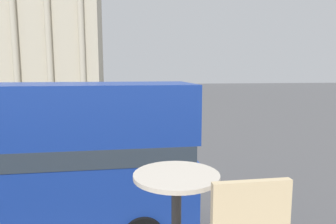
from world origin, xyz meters
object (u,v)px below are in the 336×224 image
plaza_building_left (27,19)px  pedestrian_grey (125,105)px  car_maroon (133,126)px  traffic_light_near (167,120)px  traffic_light_mid (101,100)px  pedestrian_yellow (105,136)px  cafe_dining_table (176,201)px  pedestrian_red (129,100)px  pedestrian_black (60,104)px

plaza_building_left → pedestrian_grey: bearing=-55.7°
car_maroon → pedestrian_grey: size_ratio=2.56×
traffic_light_near → traffic_light_mid: traffic_light_mid is taller
traffic_light_near → pedestrian_grey: size_ratio=1.98×
traffic_light_mid → pedestrian_yellow: bearing=-85.2°
traffic_light_mid → car_maroon: 3.10m
traffic_light_near → traffic_light_mid: (-3.55, 8.01, 0.20)m
cafe_dining_table → car_maroon: (0.39, 18.40, -2.84)m
pedestrian_red → pedestrian_grey: bearing=-70.0°
plaza_building_left → pedestrian_yellow: size_ratio=14.25×
plaza_building_left → traffic_light_near: plaza_building_left is taller
traffic_light_mid → pedestrian_red: bearing=80.8°
plaza_building_left → pedestrian_black: size_ratio=16.00×
plaza_building_left → pedestrian_red: size_ratio=14.77×
plaza_building_left → traffic_light_mid: 36.77m
car_maroon → cafe_dining_table: bearing=72.7°
cafe_dining_table → traffic_light_near: bearing=81.6°
traffic_light_near → pedestrian_red: (-1.22, 22.37, -1.13)m
cafe_dining_table → pedestrian_red: size_ratio=0.42×
cafe_dining_table → pedestrian_black: cafe_dining_table is taller
cafe_dining_table → pedestrian_yellow: cafe_dining_table is taller
car_maroon → pedestrian_yellow: 5.03m
cafe_dining_table → traffic_light_near: (1.76, 11.86, -1.40)m
pedestrian_black → cafe_dining_table: bearing=70.0°
traffic_light_mid → pedestrian_grey: bearing=79.7°
traffic_light_mid → car_maroon: (2.18, -1.46, -1.64)m
traffic_light_mid → plaza_building_left: bearing=113.2°
car_maroon → pedestrian_grey: pedestrian_grey is taller
car_maroon → pedestrian_red: (0.15, 15.83, 0.31)m
traffic_light_mid → pedestrian_red: (2.33, 14.37, -1.33)m
car_maroon → pedestrian_grey: (-0.45, 11.00, 0.24)m
pedestrian_grey → pedestrian_red: 4.86m
traffic_light_near → pedestrian_yellow: traffic_light_near is taller
cafe_dining_table → traffic_light_mid: bearing=95.2°
pedestrian_grey → pedestrian_black: bearing=143.6°
plaza_building_left → pedestrian_black: plaza_building_left is taller
plaza_building_left → pedestrian_yellow: plaza_building_left is taller
pedestrian_grey → car_maroon: bearing=-112.6°
pedestrian_black → pedestrian_grey: 6.90m
plaza_building_left → pedestrian_black: 26.11m
pedestrian_black → pedestrian_red: 8.12m
plaza_building_left → traffic_light_near: (17.42, -40.39, -10.74)m
traffic_light_mid → pedestrian_yellow: size_ratio=1.97×
traffic_light_mid → pedestrian_grey: size_ratio=2.17×
cafe_dining_table → pedestrian_black: 31.64m
traffic_light_near → pedestrian_black: 20.81m
traffic_light_near → car_maroon: (-1.37, 6.55, -1.44)m
pedestrian_yellow → pedestrian_red: size_ratio=1.04×
pedestrian_grey → pedestrian_yellow: bearing=-119.3°
traffic_light_near → car_maroon: bearing=101.8°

